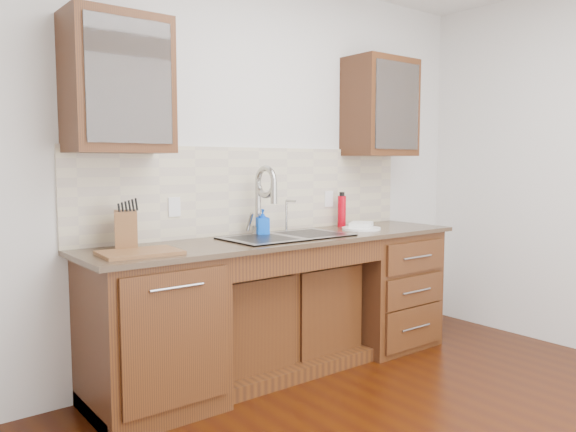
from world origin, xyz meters
TOP-DOWN VIEW (x-y plane):
  - wall_back at (0.00, 1.80)m, footprint 4.00×0.10m
  - base_cabinet_left at (-0.95, 1.44)m, footprint 0.70×0.62m
  - base_cabinet_center at (0.00, 1.53)m, footprint 1.20×0.44m
  - base_cabinet_right at (0.95, 1.44)m, footprint 0.70×0.62m
  - countertop at (0.00, 1.43)m, footprint 2.70×0.65m
  - backsplash at (0.00, 1.74)m, footprint 2.70×0.02m
  - sink at (0.00, 1.41)m, footprint 0.84×0.46m
  - faucet at (-0.07, 1.64)m, footprint 0.04×0.04m
  - filter_tap at (0.18, 1.65)m, footprint 0.02×0.02m
  - upper_cabinet_left at (-1.05, 1.58)m, footprint 0.55×0.34m
  - upper_cabinet_right at (1.05, 1.58)m, footprint 0.55×0.34m
  - outlet_left at (-0.65, 1.73)m, footprint 0.08×0.01m
  - outlet_right at (0.65, 1.73)m, footprint 0.08×0.01m
  - soap_bottle at (-0.07, 1.58)m, footprint 0.10×0.11m
  - water_bottle at (0.71, 1.64)m, footprint 0.08×0.08m
  - plate at (0.69, 1.41)m, footprint 0.31×0.31m
  - dish_towel at (0.72, 1.44)m, footprint 0.26×0.25m
  - knife_block at (-1.03, 1.56)m, footprint 0.18×0.22m
  - cutting_board at (-1.05, 1.34)m, footprint 0.43×0.32m
  - cup_left_a at (-1.13, 1.58)m, footprint 0.13×0.13m
  - cup_left_b at (-1.00, 1.58)m, footprint 0.09×0.09m
  - cup_right_a at (0.96, 1.58)m, footprint 0.14×0.14m
  - cup_right_b at (1.19, 1.58)m, footprint 0.11×0.11m

SIDE VIEW (x-z plane):
  - base_cabinet_center at x=0.00m, z-range 0.00..0.70m
  - base_cabinet_left at x=-0.95m, z-range 0.00..0.88m
  - base_cabinet_right at x=0.95m, z-range 0.00..0.88m
  - sink at x=0.00m, z-range 0.73..0.92m
  - countertop at x=0.00m, z-range 0.88..0.91m
  - plate at x=0.69m, z-range 0.91..0.93m
  - cutting_board at x=-1.05m, z-range 0.91..0.93m
  - dish_towel at x=0.72m, z-range 0.93..0.96m
  - soap_bottle at x=-0.07m, z-range 0.91..1.09m
  - knife_block at x=-1.03m, z-range 0.91..1.13m
  - water_bottle at x=0.71m, z-range 0.91..1.14m
  - filter_tap at x=0.18m, z-range 0.91..1.15m
  - faucet at x=-0.07m, z-range 0.91..1.31m
  - outlet_left at x=-0.65m, z-range 1.06..1.18m
  - outlet_right at x=0.65m, z-range 1.06..1.18m
  - backsplash at x=0.00m, z-range 0.91..1.50m
  - wall_back at x=0.00m, z-range 0.00..2.70m
  - cup_left_b at x=-1.00m, z-range 1.72..1.81m
  - cup_left_a at x=-1.13m, z-range 1.72..1.82m
  - cup_right_b at x=1.19m, z-range 1.72..1.82m
  - cup_right_a at x=0.96m, z-range 1.72..1.83m
  - upper_cabinet_left at x=-1.05m, z-range 1.45..2.20m
  - upper_cabinet_right at x=1.05m, z-range 1.45..2.20m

